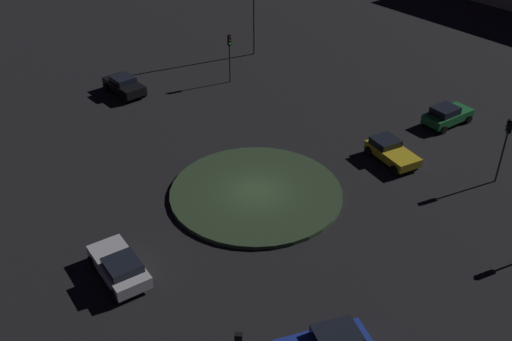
# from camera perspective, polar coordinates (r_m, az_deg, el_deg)

# --- Properties ---
(ground_plane) EXTENTS (118.62, 118.62, 0.00)m
(ground_plane) POSITION_cam_1_polar(r_m,az_deg,el_deg) (36.87, 0.00, -2.31)
(ground_plane) COLOR black
(roundabout_island) EXTENTS (10.78, 10.78, 0.26)m
(roundabout_island) POSITION_cam_1_polar(r_m,az_deg,el_deg) (36.80, 0.00, -2.15)
(roundabout_island) COLOR #2D4228
(roundabout_island) RESTS_ON ground_plane
(car_black) EXTENTS (4.26, 2.51, 1.50)m
(car_black) POSITION_cam_1_polar(r_m,az_deg,el_deg) (50.40, -12.65, 8.08)
(car_black) COLOR black
(car_black) RESTS_ON ground_plane
(car_silver) EXTENTS (4.19, 2.12, 1.42)m
(car_silver) POSITION_cam_1_polar(r_m,az_deg,el_deg) (31.35, -13.07, -9.03)
(car_silver) COLOR silver
(car_silver) RESTS_ON ground_plane
(car_green) EXTENTS (2.06, 4.01, 1.50)m
(car_green) POSITION_cam_1_polar(r_m,az_deg,el_deg) (46.69, 18.02, 5.14)
(car_green) COLOR #1E7238
(car_green) RESTS_ON ground_plane
(car_yellow) EXTENTS (4.02, 2.41, 1.34)m
(car_yellow) POSITION_cam_1_polar(r_m,az_deg,el_deg) (40.90, 12.95, 1.82)
(car_yellow) COLOR gold
(car_yellow) RESTS_ON ground_plane
(traffic_light_northeast) EXTENTS (0.37, 0.40, 4.49)m
(traffic_light_northeast) POSITION_cam_1_polar(r_m,az_deg,el_deg) (39.56, 23.04, 2.87)
(traffic_light_northeast) COLOR #2D2D2D
(traffic_light_northeast) RESTS_ON ground_plane
(traffic_light_northwest) EXTENTS (0.40, 0.37, 4.22)m
(traffic_light_northwest) POSITION_cam_1_polar(r_m,az_deg,el_deg) (50.57, -2.59, 11.67)
(traffic_light_northwest) COLOR #2D2D2D
(traffic_light_northwest) RESTS_ON ground_plane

